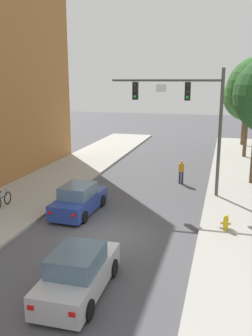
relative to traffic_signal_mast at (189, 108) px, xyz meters
The scene contains 9 objects.
ground_plane 9.22m from the traffic_signal_mast, 111.33° to the right, with size 120.00×120.00×0.00m, color #4C4C51.
traffic_signal_mast is the anchor object (origin of this frame).
car_lead_blue 8.31m from the traffic_signal_mast, 138.40° to the right, with size 1.93×4.29×1.60m.
car_following_silver 12.81m from the traffic_signal_mast, 100.97° to the right, with size 1.87×4.26×1.60m.
pedestrian_crossing_road 5.15m from the traffic_signal_mast, 102.73° to the left, with size 0.36×0.22×1.64m.
bicycle_leaning 11.80m from the traffic_signal_mast, 150.87° to the right, with size 0.16×1.77×0.98m.
fire_hydrant 7.55m from the traffic_signal_mast, 64.86° to the right, with size 0.48×0.24×0.72m.
street_tree_third 13.03m from the traffic_signal_mast, 72.51° to the left, with size 4.39×4.39×7.62m.
street_tree_farthest 19.25m from the traffic_signal_mast, 78.24° to the left, with size 3.88×3.88×6.94m.
Camera 1 is at (4.94, -15.12, 7.08)m, focal length 39.58 mm.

